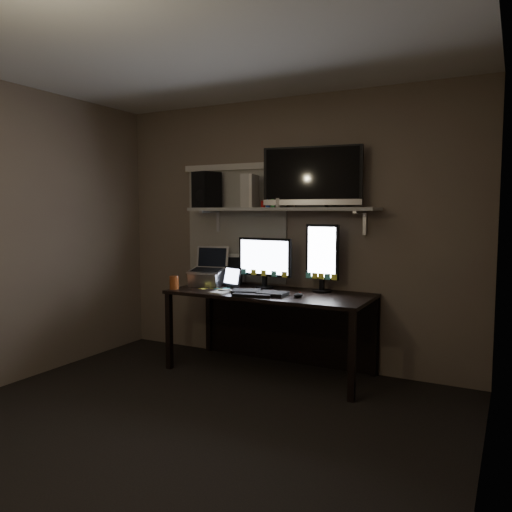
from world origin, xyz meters
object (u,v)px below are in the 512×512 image
Objects in this scene: tablet at (233,277)px; laptop at (206,267)px; mouse at (298,295)px; cup at (174,283)px; monitor_portrait at (322,258)px; keyboard at (259,293)px; game_console at (251,191)px; speaker at (207,190)px; monitor_landscape at (265,263)px; desk at (275,309)px; tv at (312,177)px.

tablet is 0.61× the size of laptop.
mouse is 0.87× the size of cup.
monitor_portrait reaches higher than tablet.
keyboard is 1.66× the size of game_console.
speaker reaches higher than tablet.
monitor_landscape is 1.58× the size of speaker.
cup reaches higher than desk.
tv is at bearing 95.78° from mouse.
game_console is (0.43, 0.12, 0.72)m from laptop.
cup is (-0.85, -0.38, 0.24)m from desk.
laptop reaches higher than cup.
laptop is 1.06× the size of speaker.
monitor_landscape reaches higher than mouse.
keyboard is at bearing -67.28° from monitor_landscape.
mouse is (0.47, -0.32, -0.22)m from monitor_landscape.
keyboard is 0.73m from laptop.
monitor_portrait is at bearing 29.52° from tablet.
tablet is at bearing 138.43° from keyboard.
game_console reaches higher than monitor_portrait.
monitor_landscape is 0.90m from tv.
speaker reaches higher than mouse.
monitor_portrait is 0.72m from tv.
monitor_portrait is 5.00× the size of cup.
tv is (0.45, 0.02, 0.77)m from monitor_landscape.
monitor_portrait is at bearing 28.97° from keyboard.
laptop is (-0.56, -0.13, -0.06)m from monitor_landscape.
laptop is at bearing -167.98° from monitor_portrait.
mouse is 0.78m from tablet.
cup is 0.35× the size of speaker.
mouse is (0.34, -0.26, 0.20)m from desk.
speaker reaches higher than cup.
monitor_landscape is 0.61m from mouse.
mouse is at bearing -94.47° from tv.
tablet is at bearing -177.13° from tv.
monitor_landscape is 1.49× the size of laptop.
laptop is (-1.11, -0.17, -0.12)m from monitor_portrait.
monitor_portrait is 1.34m from speaker.
game_console is at bearing -173.95° from monitor_landscape.
monitor_portrait is 1.13m from laptop.
keyboard is 4.76× the size of mouse.
tv is (-0.10, -0.02, 0.71)m from monitor_portrait.
tablet is (-0.42, -0.06, 0.28)m from desk.
monitor_portrait is 1.76× the size of speaker.
laptop is at bearing -163.43° from monitor_landscape.
mouse is at bearing -8.59° from keyboard.
mouse is 1.07m from laptop.
tablet is at bearing -153.79° from game_console.
monitor_landscape is 0.56m from monitor_portrait.
mouse is 0.47× the size of tablet.
game_console reaches higher than keyboard.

